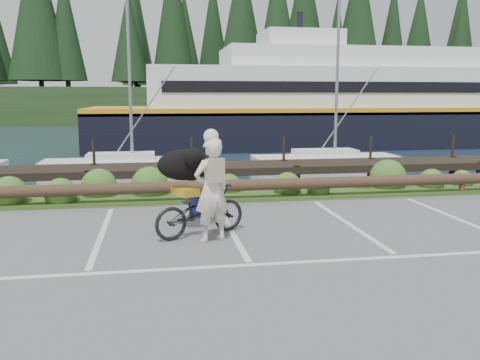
# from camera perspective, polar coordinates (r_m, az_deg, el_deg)

# --- Properties ---
(ground) EXTENTS (72.00, 72.00, 0.00)m
(ground) POSITION_cam_1_polar(r_m,az_deg,el_deg) (8.82, 0.71, -8.72)
(ground) COLOR #58585B
(harbor_backdrop) EXTENTS (170.00, 160.00, 30.00)m
(harbor_backdrop) POSITION_cam_1_polar(r_m,az_deg,el_deg) (86.78, -8.27, 7.47)
(harbor_backdrop) COLOR #1C2E43
(harbor_backdrop) RESTS_ON ground
(vegetation_strip) EXTENTS (34.00, 1.60, 0.10)m
(vegetation_strip) POSITION_cam_1_polar(r_m,az_deg,el_deg) (13.89, -3.14, -1.79)
(vegetation_strip) COLOR #3D5B21
(vegetation_strip) RESTS_ON ground
(log_rail) EXTENTS (32.00, 0.30, 0.60)m
(log_rail) POSITION_cam_1_polar(r_m,az_deg,el_deg) (13.22, -2.80, -2.59)
(log_rail) COLOR #443021
(log_rail) RESTS_ON ground
(bicycle) EXTENTS (2.06, 1.42, 1.03)m
(bicycle) POSITION_cam_1_polar(r_m,az_deg,el_deg) (10.07, -4.50, -3.41)
(bicycle) COLOR black
(bicycle) RESTS_ON ground
(cyclist) EXTENTS (0.85, 0.73, 1.98)m
(cyclist) POSITION_cam_1_polar(r_m,az_deg,el_deg) (9.59, -3.21, -1.14)
(cyclist) COLOR white
(cyclist) RESTS_ON ground
(dog) EXTENTS (0.96, 1.24, 0.65)m
(dog) POSITION_cam_1_polar(r_m,az_deg,el_deg) (10.47, -6.23, 1.70)
(dog) COLOR black
(dog) RESTS_ON bicycle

